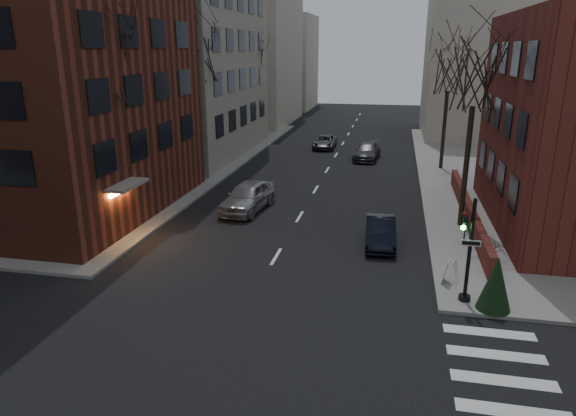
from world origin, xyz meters
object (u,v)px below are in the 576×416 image
object	(u,v)px
traffic_signal	(467,257)
tree_left_c	(252,61)
car_lane_gray	(367,151)
evergreen_shrub	(496,283)
streetlamp_near	(188,128)
car_lane_far	(325,142)
tree_right_a	(476,74)
streetlamp_far	(264,99)
tree_left_a	(107,65)
tree_right_b	(449,71)
parked_sedan	(380,232)
sandwich_board	(451,271)
car_lane_silver	(247,197)
tree_left_b	(198,53)

from	to	relation	value
traffic_signal	tree_left_c	xyz separation A→B (m)	(-16.74, 31.01, 6.12)
car_lane_gray	evergreen_shrub	distance (m)	26.85
streetlamp_near	car_lane_far	xyz separation A→B (m)	(6.76, 16.97, -3.63)
traffic_signal	tree_right_a	bearing A→B (deg)	84.53
streetlamp_far	tree_left_c	bearing A→B (deg)	-106.70
tree_left_a	tree_left_c	bearing A→B (deg)	90.00
tree_right_b	streetlamp_far	world-z (taller)	tree_right_b
car_lane_gray	parked_sedan	bearing A→B (deg)	-79.57
tree_right_b	parked_sedan	xyz separation A→B (m)	(-4.15, -17.45, -6.92)
tree_right_a	sandwich_board	world-z (taller)	tree_right_a
tree_right_b	sandwich_board	bearing A→B (deg)	-93.16
streetlamp_far	car_lane_silver	bearing A→B (deg)	-78.06
streetlamp_near	parked_sedan	bearing A→B (deg)	-30.11
car_lane_gray	tree_right_a	bearing A→B (deg)	-65.01
tree_left_c	parked_sedan	world-z (taller)	tree_left_c
traffic_signal	sandwich_board	size ratio (longest dim) A/B	4.00
tree_left_c	sandwich_board	xyz separation A→B (m)	(16.41, -29.55, -7.38)
car_lane_gray	evergreen_shrub	bearing A→B (deg)	-71.61
tree_right_b	car_lane_gray	size ratio (longest dim) A/B	1.92
traffic_signal	sandwich_board	bearing A→B (deg)	102.71
parked_sedan	sandwich_board	xyz separation A→B (m)	(2.95, -4.09, -0.02)
tree_left_c	streetlamp_near	world-z (taller)	tree_left_c
traffic_signal	car_lane_gray	size ratio (longest dim) A/B	0.84
car_lane_gray	car_lane_far	size ratio (longest dim) A/B	1.10
tree_left_a	evergreen_shrub	size ratio (longest dim) A/B	5.04
traffic_signal	tree_right_b	distance (m)	23.71
car_lane_silver	evergreen_shrub	distance (m)	15.79
tree_left_a	tree_left_c	xyz separation A→B (m)	(0.00, 26.00, -0.44)
tree_left_a	car_lane_silver	xyz separation A→B (m)	(5.56, 4.55, -7.62)
tree_right_a	car_lane_gray	world-z (taller)	tree_right_a
car_lane_far	traffic_signal	bearing A→B (deg)	-73.68
sandwich_board	tree_left_b	bearing A→B (deg)	152.93
tree_right_a	traffic_signal	bearing A→B (deg)	-95.47
tree_left_c	evergreen_shrub	distance (m)	36.80
sandwich_board	evergreen_shrub	bearing A→B (deg)	-39.33
tree_left_b	sandwich_board	size ratio (longest dim) A/B	10.80
tree_left_a	tree_left_b	size ratio (longest dim) A/B	0.95
tree_left_a	evergreen_shrub	bearing A→B (deg)	-17.23
tree_left_b	tree_right_a	distance (m)	19.35
streetlamp_near	evergreen_shrub	distance (m)	22.03
car_lane_gray	tree_right_b	bearing A→B (deg)	-18.59
tree_right_a	streetlamp_near	bearing A→B (deg)	166.76
tree_left_c	parked_sedan	xyz separation A→B (m)	(13.45, -25.45, -7.36)
tree_left_a	streetlamp_near	world-z (taller)	tree_left_a
traffic_signal	tree_left_a	xyz separation A→B (m)	(-16.74, 5.01, 6.56)
traffic_signal	streetlamp_far	distance (m)	36.81
tree_left_b	streetlamp_far	xyz separation A→B (m)	(0.60, 16.00, -4.68)
parked_sedan	tree_right_a	bearing A→B (deg)	37.07
tree_left_b	car_lane_gray	size ratio (longest dim) A/B	2.26
traffic_signal	car_lane_far	xyz separation A→B (m)	(-9.38, 29.98, -1.30)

